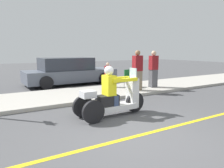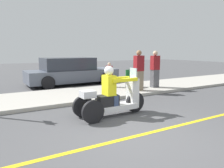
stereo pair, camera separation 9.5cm
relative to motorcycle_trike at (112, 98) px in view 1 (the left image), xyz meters
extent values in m
plane|color=#4C4C4F|center=(-0.31, -1.55, -0.51)|extent=(60.00, 60.00, 0.00)
cube|color=gold|center=(0.00, -1.55, -0.51)|extent=(24.00, 0.12, 0.01)
cube|color=#B2ADA3|center=(-0.31, 3.05, -0.45)|extent=(28.00, 2.80, 0.12)
cylinder|color=black|center=(0.81, 0.00, -0.21)|extent=(0.60, 0.10, 0.60)
cylinder|color=black|center=(-0.74, -0.32, -0.21)|extent=(0.60, 0.10, 0.60)
cylinder|color=black|center=(-0.74, 0.32, -0.21)|extent=(0.60, 0.10, 0.60)
cube|color=silver|center=(0.00, 0.00, -0.27)|extent=(1.48, 0.44, 0.15)
cube|color=black|center=(-0.15, 0.00, -0.05)|extent=(0.59, 0.35, 0.30)
cube|color=silver|center=(0.71, 0.00, 0.09)|extent=(0.24, 0.35, 0.86)
cube|color=silver|center=(0.73, 0.00, 0.67)|extent=(0.03, 0.32, 0.30)
cube|color=silver|center=(-0.74, 0.00, 0.19)|extent=(0.36, 0.35, 0.18)
cube|color=yellow|center=(-0.10, 0.00, 0.38)|extent=(0.26, 0.38, 0.55)
sphere|color=white|center=(-0.10, 0.00, 0.78)|extent=(0.26, 0.26, 0.26)
cube|color=#38476B|center=(0.03, -0.12, -0.05)|extent=(0.14, 0.14, 0.30)
cube|color=#38476B|center=(0.03, 0.12, -0.05)|extent=(0.14, 0.14, 0.30)
cube|color=yellow|center=(0.31, -0.20, 0.51)|extent=(0.80, 0.09, 0.09)
cube|color=yellow|center=(0.31, 0.20, 0.51)|extent=(0.80, 0.09, 0.09)
cube|color=#515156|center=(2.05, 3.71, -0.11)|extent=(0.25, 0.17, 0.56)
cube|color=maroon|center=(2.05, 3.71, 0.39)|extent=(0.28, 0.17, 0.44)
sphere|color=beige|center=(2.05, 3.71, 0.69)|extent=(0.15, 0.15, 0.15)
cube|color=#515156|center=(3.85, 2.57, 0.02)|extent=(0.37, 0.26, 0.82)
cube|color=maroon|center=(3.85, 2.57, 0.76)|extent=(0.41, 0.26, 0.65)
sphere|color=beige|center=(3.85, 2.57, 1.19)|extent=(0.22, 0.22, 0.22)
cube|color=gray|center=(2.69, 2.29, 0.03)|extent=(0.38, 0.27, 0.84)
cube|color=maroon|center=(2.69, 2.29, 0.78)|extent=(0.42, 0.27, 0.66)
sphere|color=#9E704C|center=(2.69, 2.29, 1.22)|extent=(0.23, 0.23, 0.23)
cylinder|color=#A5A8AD|center=(2.75, 2.83, -0.17)|extent=(0.02, 0.02, 0.44)
cylinder|color=#A5A8AD|center=(3.18, 2.89, -0.17)|extent=(0.02, 0.02, 0.44)
cylinder|color=#A5A8AD|center=(2.68, 3.26, -0.17)|extent=(0.02, 0.02, 0.44)
cylinder|color=#A5A8AD|center=(3.12, 3.32, -0.17)|extent=(0.02, 0.02, 0.44)
cube|color=#19662D|center=(2.93, 3.08, 0.06)|extent=(0.50, 0.50, 0.02)
cube|color=#19662D|center=(2.90, 3.29, 0.24)|extent=(0.44, 0.09, 0.38)
cube|color=slate|center=(1.13, 6.16, -0.02)|extent=(4.83, 1.89, 0.62)
cube|color=#2D333D|center=(0.89, 6.16, 0.61)|extent=(2.65, 1.70, 0.65)
cylinder|color=black|center=(2.70, 5.21, -0.19)|extent=(0.64, 0.22, 0.64)
cylinder|color=black|center=(2.70, 7.11, -0.19)|extent=(0.64, 0.22, 0.64)
cylinder|color=black|center=(-0.44, 5.21, -0.19)|extent=(0.64, 0.22, 0.64)
cylinder|color=black|center=(-0.44, 7.11, -0.19)|extent=(0.64, 0.22, 0.64)
camera|label=1|loc=(-3.13, -5.10, 1.33)|focal=35.00mm
camera|label=2|loc=(-3.05, -5.15, 1.33)|focal=35.00mm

